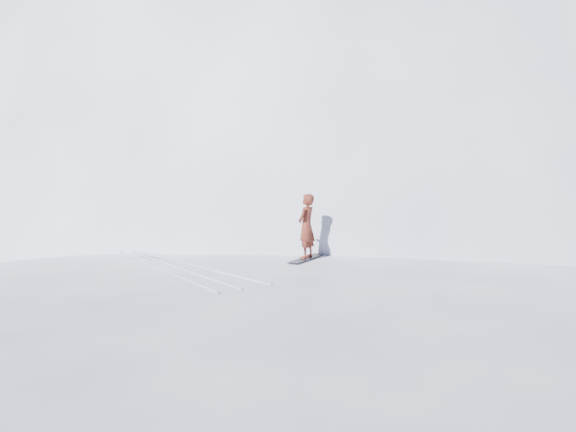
% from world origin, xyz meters
% --- Properties ---
extents(near_ridge, '(36.00, 28.00, 4.80)m').
position_xyz_m(near_ridge, '(1.00, 3.00, 0.00)').
color(near_ridge, white).
rests_on(near_ridge, ground).
extents(summit_peak, '(60.00, 56.00, 56.00)m').
position_xyz_m(summit_peak, '(22.00, 26.00, 0.00)').
color(summit_peak, white).
rests_on(summit_peak, ground).
extents(peak_shoulder, '(28.00, 24.00, 18.00)m').
position_xyz_m(peak_shoulder, '(10.00, 20.00, 0.00)').
color(peak_shoulder, white).
rests_on(peak_shoulder, ground).
extents(wind_bumps, '(16.00, 14.40, 1.00)m').
position_xyz_m(wind_bumps, '(-0.56, 2.12, 0.00)').
color(wind_bumps, white).
rests_on(wind_bumps, ground).
extents(snowboard, '(1.54, 1.11, 0.03)m').
position_xyz_m(snowboard, '(2.81, 3.99, 2.41)').
color(snowboard, black).
rests_on(snowboard, near_ridge).
extents(snowboarder, '(0.77, 0.69, 1.76)m').
position_xyz_m(snowboarder, '(2.81, 3.99, 3.31)').
color(snowboarder, maroon).
rests_on(snowboarder, snowboard).
extents(board_tracks, '(1.96, 5.97, 0.04)m').
position_xyz_m(board_tracks, '(-0.61, 4.67, 2.42)').
color(board_tracks, silver).
rests_on(board_tracks, ground).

